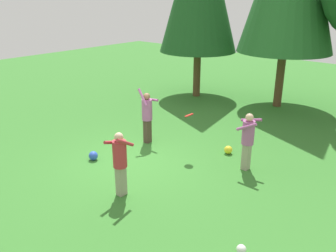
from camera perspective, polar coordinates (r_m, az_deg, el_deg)
The scene contains 8 objects.
ground_plane at distance 10.67m, azimuth -5.41°, elevation -5.68°, with size 40.00×40.00×0.00m, color #387A2D.
person_thrower at distance 11.60m, azimuth -3.38°, elevation 2.04°, with size 0.60×0.50×1.88m.
person_catcher at distance 10.02m, azimuth 12.70°, elevation -1.72°, with size 0.65×0.58×1.66m.
person_bystander at distance 8.61m, azimuth -7.73°, elevation -5.23°, with size 0.51×0.57×1.65m.
frisbee at distance 10.53m, azimuth 3.40°, elevation 1.76°, with size 0.30×0.31×0.14m.
ball_yellow at distance 11.22m, azimuth 9.65°, elevation -3.79°, with size 0.26×0.26×0.26m, color yellow.
ball_white at distance 7.34m, azimuth 11.68°, elevation -18.82°, with size 0.19×0.19×0.19m, color white.
ball_blue at distance 10.89m, azimuth -11.91°, elevation -4.69°, with size 0.27×0.27×0.27m, color blue.
Camera 1 is at (6.98, -6.55, 4.71)m, focal length 37.97 mm.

